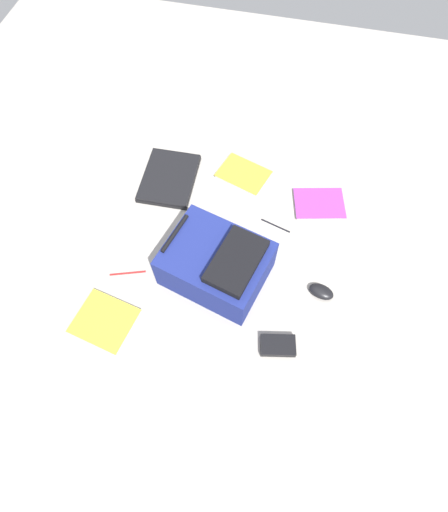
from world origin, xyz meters
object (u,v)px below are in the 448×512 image
at_px(book_blue, 244,174).
at_px(computer_mouse, 321,292).
at_px(laptop, 169,178).
at_px(pen_blue, 276,225).
at_px(backpack, 217,264).
at_px(book_manual, 319,204).
at_px(power_brick, 278,345).
at_px(book_red, 105,321).
at_px(pen_black, 128,273).

distance_m(book_blue, computer_mouse, 0.67).
xyz_separation_m(laptop, pen_blue, (-0.14, -0.53, -0.01)).
relative_size(backpack, computer_mouse, 4.48).
xyz_separation_m(backpack, pen_blue, (0.29, -0.19, -0.09)).
height_order(book_manual, book_blue, book_blue).
bearing_deg(laptop, backpack, -142.00).
xyz_separation_m(computer_mouse, power_brick, (-0.25, 0.13, -0.00)).
relative_size(book_red, computer_mouse, 2.52).
xyz_separation_m(book_manual, pen_black, (-0.52, 0.73, -0.00)).
relative_size(book_red, power_brick, 1.95).
bearing_deg(book_manual, pen_blue, 131.71).
bearing_deg(power_brick, book_blue, 20.66).
bearing_deg(power_brick, computer_mouse, -27.57).
bearing_deg(book_red, backpack, -51.76).
relative_size(laptop, computer_mouse, 3.13).
height_order(laptop, book_blue, laptop).
bearing_deg(pen_black, book_manual, -54.55).
distance_m(book_manual, power_brick, 0.69).
bearing_deg(book_red, pen_blue, -44.35).
xyz_separation_m(laptop, computer_mouse, (-0.42, -0.76, 0.00)).
bearing_deg(pen_black, power_brick, -104.14).
relative_size(book_manual, book_red, 1.00).
bearing_deg(computer_mouse, backpack, 106.40).
xyz_separation_m(book_red, book_blue, (0.83, -0.38, -0.00)).
bearing_deg(laptop, book_manual, -88.72).
distance_m(laptop, book_red, 0.73).
relative_size(backpack, book_blue, 1.71).
xyz_separation_m(backpack, book_red, (-0.30, 0.38, -0.09)).
height_order(book_blue, power_brick, power_brick).
bearing_deg(book_red, laptop, -3.62).
bearing_deg(laptop, computer_mouse, -118.72).
distance_m(laptop, book_blue, 0.35).
bearing_deg(book_manual, power_brick, 173.72).
distance_m(book_red, computer_mouse, 0.86).
relative_size(power_brick, pen_blue, 0.94).
bearing_deg(book_manual, pen_black, 125.45).
relative_size(book_blue, pen_blue, 1.91).
distance_m(book_red, power_brick, 0.67).
distance_m(backpack, book_manual, 0.58).
bearing_deg(laptop, power_brick, -136.98).
bearing_deg(laptop, book_blue, -72.78).
relative_size(book_manual, computer_mouse, 2.52).
bearing_deg(backpack, pen_blue, -34.04).
relative_size(book_manual, book_blue, 0.96).
bearing_deg(laptop, pen_blue, -104.67).
bearing_deg(backpack, computer_mouse, -88.51).
relative_size(backpack, power_brick, 3.48).
relative_size(book_manual, pen_black, 1.72).
relative_size(book_manual, power_brick, 1.96).
distance_m(backpack, computer_mouse, 0.43).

